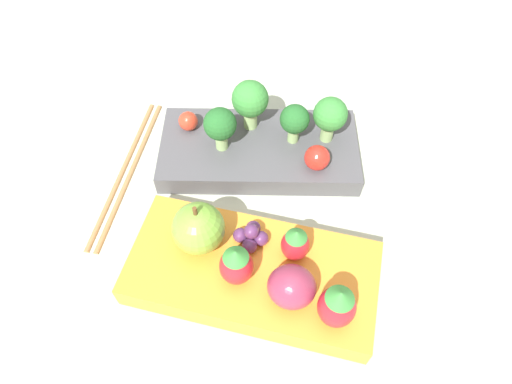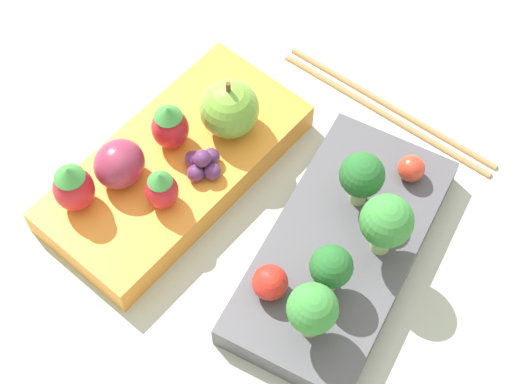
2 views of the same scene
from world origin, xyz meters
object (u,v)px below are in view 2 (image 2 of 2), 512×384
(broccoli_floret_3, at_px, (362,176))
(cherry_tomato_1, at_px, (411,168))
(bento_box_fruit, at_px, (175,168))
(grape_cluster, at_px, (203,164))
(broccoli_floret_1, at_px, (331,268))
(apple, at_px, (229,109))
(strawberry_0, at_px, (170,126))
(bento_box_savoury, at_px, (341,250))
(plum, at_px, (119,164))
(broccoli_floret_2, at_px, (312,310))
(strawberry_2, at_px, (73,187))
(strawberry_1, at_px, (161,189))
(chopsticks_pair, at_px, (388,109))
(cherry_tomato_0, at_px, (270,282))
(broccoli_floret_0, at_px, (386,223))

(broccoli_floret_3, xyz_separation_m, cherry_tomato_1, (-0.04, 0.02, -0.02))
(bento_box_fruit, bearing_deg, grape_cluster, 103.43)
(broccoli_floret_1, xyz_separation_m, apple, (-0.07, -0.15, -0.00))
(bento_box_fruit, relative_size, strawberry_0, 5.07)
(bento_box_savoury, height_order, broccoli_floret_1, broccoli_floret_1)
(apple, height_order, plum, apple)
(broccoli_floret_1, height_order, broccoli_floret_2, broccoli_floret_2)
(strawberry_0, xyz_separation_m, grape_cluster, (0.01, 0.04, -0.01))
(broccoli_floret_1, distance_m, strawberry_2, 0.20)
(strawberry_1, distance_m, chopsticks_pair, 0.22)
(apple, bearing_deg, broccoli_floret_2, 55.86)
(strawberry_2, distance_m, chopsticks_pair, 0.28)
(broccoli_floret_3, bearing_deg, apple, -86.71)
(broccoli_floret_2, bearing_deg, cherry_tomato_0, -99.89)
(broccoli_floret_1, xyz_separation_m, strawberry_0, (-0.03, -0.17, -0.01))
(strawberry_1, relative_size, grape_cluster, 1.19)
(strawberry_0, bearing_deg, strawberry_2, -14.05)
(cherry_tomato_1, relative_size, grape_cluster, 0.65)
(broccoli_floret_2, distance_m, apple, 0.19)
(cherry_tomato_0, bearing_deg, chopsticks_pair, -173.04)
(broccoli_floret_1, height_order, chopsticks_pair, broccoli_floret_1)
(broccoli_floret_1, bearing_deg, grape_cluster, -99.28)
(broccoli_floret_0, height_order, plum, broccoli_floret_0)
(grape_cluster, bearing_deg, strawberry_2, -35.86)
(broccoli_floret_3, bearing_deg, grape_cluster, -64.72)
(broccoli_floret_1, bearing_deg, broccoli_floret_0, 165.37)
(chopsticks_pair, bearing_deg, cherry_tomato_1, 42.53)
(cherry_tomato_0, height_order, strawberry_0, strawberry_0)
(broccoli_floret_1, relative_size, strawberry_1, 1.21)
(strawberry_0, xyz_separation_m, strawberry_2, (0.09, -0.02, 0.00))
(broccoli_floret_1, distance_m, broccoli_floret_2, 0.04)
(broccoli_floret_3, height_order, strawberry_1, broccoli_floret_3)
(cherry_tomato_0, distance_m, grape_cluster, 0.12)
(plum, bearing_deg, cherry_tomato_1, 127.67)
(strawberry_2, bearing_deg, strawberry_1, 127.42)
(plum, bearing_deg, bento_box_savoury, 108.54)
(cherry_tomato_1, distance_m, strawberry_1, 0.20)
(broccoli_floret_2, distance_m, broccoli_floret_3, 0.12)
(broccoli_floret_3, relative_size, strawberry_0, 1.16)
(strawberry_0, relative_size, strawberry_1, 1.16)
(strawberry_0, bearing_deg, chopsticks_pair, 142.50)
(strawberry_2, bearing_deg, apple, 158.61)
(bento_box_savoury, bearing_deg, apple, -103.52)
(broccoli_floret_1, xyz_separation_m, grape_cluster, (-0.02, -0.14, -0.02))
(cherry_tomato_0, bearing_deg, strawberry_0, -111.90)
(bento_box_savoury, height_order, broccoli_floret_2, broccoli_floret_2)
(broccoli_floret_2, height_order, broccoli_floret_3, broccoli_floret_2)
(cherry_tomato_0, relative_size, cherry_tomato_1, 1.24)
(cherry_tomato_1, xyz_separation_m, strawberry_0, (0.09, -0.17, 0.01))
(broccoli_floret_2, bearing_deg, apple, -124.14)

